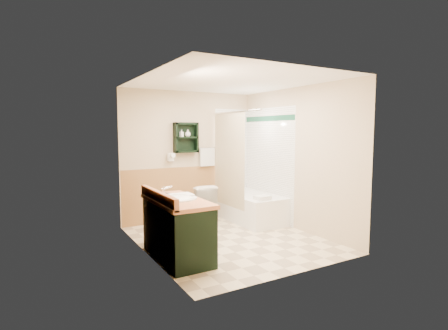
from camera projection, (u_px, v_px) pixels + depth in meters
floor at (230, 240)px, 5.38m from camera, size 3.00×3.00×0.00m
back_wall at (189, 156)px, 6.58m from camera, size 2.60×0.04×2.40m
left_wall at (144, 167)px, 4.61m from camera, size 0.04×3.00×2.40m
right_wall at (297, 159)px, 5.92m from camera, size 0.04×3.00×2.40m
ceiling at (230, 80)px, 5.15m from camera, size 2.60×3.00×0.04m
wainscot_left at (148, 218)px, 4.70m from camera, size 2.98×2.98×1.00m
wainscot_back at (190, 193)px, 6.62m from camera, size 2.58×2.58×1.00m
mirror_frame at (162, 145)px, 4.13m from camera, size 1.30×1.30×1.00m
mirror_glass at (162, 145)px, 4.14m from camera, size 1.20×1.20×0.90m
tile_right at (268, 164)px, 6.56m from camera, size 1.50×1.50×2.10m
tile_back at (236, 162)px, 7.06m from camera, size 0.95×0.95×2.10m
tile_accent at (268, 119)px, 6.48m from camera, size 1.50×1.50×0.10m
wall_shelf at (186, 138)px, 6.40m from camera, size 0.45×0.15×0.55m
hair_dryer at (170, 157)px, 6.30m from camera, size 0.10×0.24×0.18m
towel_bar at (207, 148)px, 6.68m from camera, size 0.40×0.06×0.40m
curtain_rod at (234, 112)px, 6.10m from camera, size 0.03×1.60×0.03m
shower_curtain at (229, 160)px, 6.33m from camera, size 1.05×1.05×1.70m
vanity at (177, 229)px, 4.57m from camera, size 0.59×1.24×0.79m
bathtub at (249, 207)px, 6.55m from camera, size 0.75×1.50×0.50m
toilet at (199, 204)px, 6.27m from camera, size 0.42×0.73×0.71m
counter_towel at (181, 195)px, 4.67m from camera, size 0.30×0.23×0.04m
vanity_book at (156, 187)px, 4.74m from camera, size 0.17×0.11×0.24m
tub_towel at (262, 198)px, 5.96m from camera, size 0.25×0.21×0.07m
soap_bottle_a at (182, 135)px, 6.34m from camera, size 0.10×0.14×0.06m
soap_bottle_b at (188, 134)px, 6.40m from camera, size 0.13×0.15×0.10m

